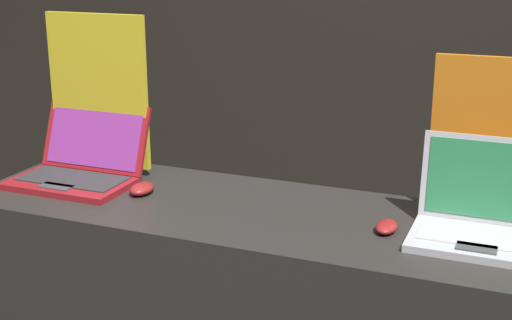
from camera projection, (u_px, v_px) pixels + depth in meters
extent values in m
cube|color=maroon|center=(70.00, 184.00, 2.26)|extent=(0.38, 0.23, 0.02)
cube|color=#2D2D30|center=(73.00, 178.00, 2.28)|extent=(0.34, 0.16, 0.00)
cube|color=#3F3F42|center=(56.00, 186.00, 2.20)|extent=(0.11, 0.05, 0.00)
cube|color=maroon|center=(96.00, 137.00, 2.37)|extent=(0.38, 0.09, 0.22)
cube|color=#8C338C|center=(94.00, 136.00, 2.36)|extent=(0.35, 0.08, 0.19)
ellipsoid|color=maroon|center=(142.00, 189.00, 2.19)|extent=(0.07, 0.10, 0.03)
cube|color=black|center=(103.00, 167.00, 2.43)|extent=(0.20, 0.07, 0.02)
cube|color=gold|center=(98.00, 91.00, 2.35)|extent=(0.36, 0.02, 0.50)
cube|color=#B7B7BC|center=(479.00, 242.00, 1.82)|extent=(0.35, 0.23, 0.02)
cube|color=#B7B7B7|center=(480.00, 235.00, 1.83)|extent=(0.31, 0.16, 0.00)
cube|color=#3F3F42|center=(477.00, 248.00, 1.75)|extent=(0.10, 0.05, 0.00)
cube|color=#B7B7BC|center=(488.00, 180.00, 1.90)|extent=(0.35, 0.04, 0.23)
cube|color=#2D7F4C|center=(488.00, 180.00, 1.89)|extent=(0.31, 0.03, 0.21)
ellipsoid|color=maroon|center=(387.00, 227.00, 1.91)|extent=(0.06, 0.10, 0.03)
cube|color=black|center=(487.00, 210.00, 2.03)|extent=(0.19, 0.07, 0.02)
cube|color=orange|center=(495.00, 134.00, 1.97)|extent=(0.35, 0.02, 0.43)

